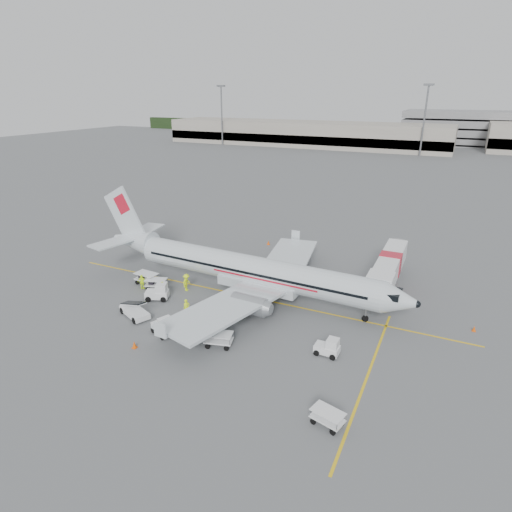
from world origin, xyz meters
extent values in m
plane|color=#56595B|center=(0.00, 0.00, 0.00)|extent=(360.00, 360.00, 0.00)
cube|color=yellow|center=(0.00, 0.00, 0.01)|extent=(44.00, 0.20, 0.01)
cube|color=yellow|center=(14.00, -8.00, 0.01)|extent=(0.20, 20.00, 0.01)
cone|color=#EF5206|center=(21.17, 2.44, 0.26)|extent=(0.32, 0.32, 0.53)
cone|color=#EF5206|center=(-4.59, 15.67, 0.31)|extent=(0.38, 0.38, 0.62)
cone|color=#EF5206|center=(-4.23, -12.55, 0.32)|extent=(0.39, 0.39, 0.64)
imported|color=#D0F013|center=(-3.36, -6.14, 0.85)|extent=(0.71, 0.74, 1.70)
imported|color=#D0F013|center=(-7.75, -4.03, 0.89)|extent=(1.00, 1.08, 1.78)
imported|color=#D0F013|center=(-6.50, -1.50, 0.94)|extent=(0.82, 1.28, 1.89)
imported|color=#D0F013|center=(-11.01, -3.23, 0.82)|extent=(1.04, 0.66, 1.65)
camera|label=1|loc=(17.86, -35.61, 19.81)|focal=30.00mm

